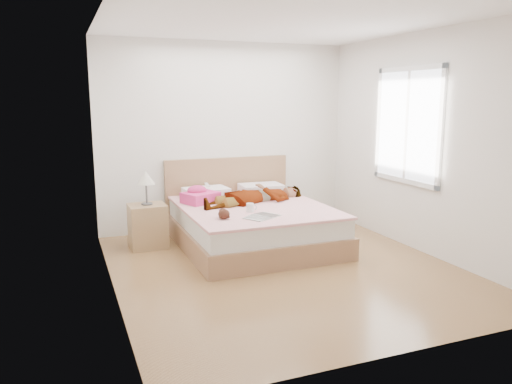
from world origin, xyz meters
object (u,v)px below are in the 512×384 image
Objects in this scene: woman at (253,193)px; plush_toy at (224,214)px; phone at (207,185)px; coffee_mug at (250,207)px; magazine at (262,216)px; bed at (251,222)px; towel at (200,196)px; nightstand at (148,222)px.

woman reaches higher than plush_toy.
phone is 0.71× the size of coffee_mug.
phone is 0.21× the size of magazine.
bed is 0.51m from coffee_mug.
magazine is (0.28, -1.26, -0.18)m from phone.
woman reaches higher than coffee_mug.
woman is 0.64m from phone.
bed is at bearing 68.70° from coffee_mug.
woman is 11.48× the size of coffee_mug.
plush_toy is (0.02, -0.94, -0.03)m from towel.
bed is (0.41, -0.56, -0.42)m from phone.
towel is at bearing 1.86° from nightstand.
woman is 0.69m from towel.
coffee_mug is at bearing 95.14° from magazine.
magazine is 1.52m from nightstand.
nightstand is at bearing -175.20° from phone.
woman is at bearing -50.29° from phone.
plush_toy is (-0.40, -0.21, 0.01)m from coffee_mug.
woman is 0.39m from bed.
coffee_mug is (0.25, -0.95, -0.13)m from phone.
coffee_mug is (0.42, -0.73, -0.04)m from towel.
woman is at bearing 65.85° from coffee_mug.
coffee_mug is (-0.25, -0.55, -0.06)m from woman.
plush_toy is at bearing 167.57° from magazine.
phone is (-0.50, 0.40, 0.08)m from woman.
phone is 1.18m from plush_toy.
magazine is at bearing -26.07° from woman.
nightstand is at bearing 166.03° from bed.
magazine is 2.28× the size of plush_toy.
nightstand reaches higher than plush_toy.
phone is at bearing 125.97° from bed.
plush_toy is at bearing -52.86° from nightstand.
woman is 3.01× the size of towel.
bed is 15.31× the size of coffee_mug.
coffee_mug is (-0.15, -0.40, 0.29)m from bed.
towel is (-0.57, 0.33, 0.32)m from bed.
towel is 3.82× the size of coffee_mug.
towel reaches higher than woman.
nightstand reaches higher than woman.
nightstand reaches higher than coffee_mug.
magazine is 0.44m from plush_toy.
bed reaches higher than magazine.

